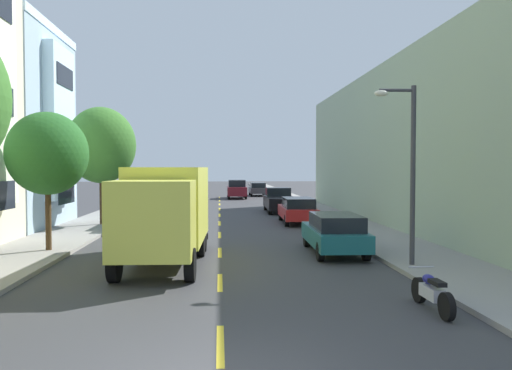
{
  "coord_description": "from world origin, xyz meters",
  "views": [
    {
      "loc": [
        -0.01,
        -7.1,
        3.23
      ],
      "look_at": [
        2.04,
        21.04,
        2.25
      ],
      "focal_mm": 35.43,
      "sensor_mm": 36.0,
      "label": 1
    }
  ],
  "objects_px": {
    "parked_pickup_orange": "(173,194)",
    "street_lamp": "(408,159)",
    "parked_wagon_sky": "(136,214)",
    "parked_sedan_navy": "(178,191)",
    "moving_burgundy_sedan": "(237,189)",
    "street_tree_second": "(47,154)",
    "street_tree_third": "(101,145)",
    "parked_wagon_teal": "(335,232)",
    "delivery_box_truck": "(167,208)",
    "parked_pickup_black": "(279,201)",
    "parked_wagon_red": "(298,210)",
    "parked_motorcycle": "(432,293)",
    "parked_wagon_charcoal": "(258,189)",
    "parked_hatchback_forest": "(160,200)"
  },
  "relations": [
    {
      "from": "parked_pickup_black",
      "to": "parked_wagon_sky",
      "type": "bearing_deg",
      "value": -132.89
    },
    {
      "from": "parked_sedan_navy",
      "to": "parked_wagon_charcoal",
      "type": "bearing_deg",
      "value": 25.24
    },
    {
      "from": "delivery_box_truck",
      "to": "parked_sedan_navy",
      "type": "height_order",
      "value": "delivery_box_truck"
    },
    {
      "from": "delivery_box_truck",
      "to": "parked_sedan_navy",
      "type": "distance_m",
      "value": 36.13
    },
    {
      "from": "parked_pickup_black",
      "to": "parked_wagon_teal",
      "type": "relative_size",
      "value": 1.12
    },
    {
      "from": "parked_pickup_black",
      "to": "parked_sedan_navy",
      "type": "bearing_deg",
      "value": 117.1
    },
    {
      "from": "street_tree_second",
      "to": "parked_wagon_red",
      "type": "relative_size",
      "value": 1.09
    },
    {
      "from": "street_tree_second",
      "to": "parked_wagon_charcoal",
      "type": "relative_size",
      "value": 1.1
    },
    {
      "from": "street_tree_second",
      "to": "parked_hatchback_forest",
      "type": "relative_size",
      "value": 1.28
    },
    {
      "from": "street_tree_third",
      "to": "parked_pickup_black",
      "type": "relative_size",
      "value": 1.2
    },
    {
      "from": "street_tree_third",
      "to": "parked_wagon_charcoal",
      "type": "relative_size",
      "value": 1.35
    },
    {
      "from": "delivery_box_truck",
      "to": "parked_pickup_orange",
      "type": "bearing_deg",
      "value": 94.76
    },
    {
      "from": "parked_pickup_orange",
      "to": "parked_motorcycle",
      "type": "bearing_deg",
      "value": -75.9
    },
    {
      "from": "parked_pickup_orange",
      "to": "street_lamp",
      "type": "bearing_deg",
      "value": -71.95
    },
    {
      "from": "parked_wagon_teal",
      "to": "parked_pickup_orange",
      "type": "distance_m",
      "value": 29.5
    },
    {
      "from": "parked_pickup_orange",
      "to": "parked_sedan_navy",
      "type": "relative_size",
      "value": 1.17
    },
    {
      "from": "street_tree_second",
      "to": "street_lamp",
      "type": "xyz_separation_m",
      "value": [
        12.32,
        -3.78,
        -0.26
      ]
    },
    {
      "from": "delivery_box_truck",
      "to": "street_tree_second",
      "type": "bearing_deg",
      "value": 155.11
    },
    {
      "from": "parked_wagon_charcoal",
      "to": "parked_motorcycle",
      "type": "relative_size",
      "value": 2.29
    },
    {
      "from": "parked_wagon_sky",
      "to": "parked_motorcycle",
      "type": "bearing_deg",
      "value": -60.09
    },
    {
      "from": "street_tree_second",
      "to": "parked_sedan_navy",
      "type": "xyz_separation_m",
      "value": [
        2.04,
        33.89,
        -2.99
      ]
    },
    {
      "from": "parked_motorcycle",
      "to": "parked_sedan_navy",
      "type": "bearing_deg",
      "value": 102.15
    },
    {
      "from": "moving_burgundy_sedan",
      "to": "delivery_box_truck",
      "type": "bearing_deg",
      "value": -95.79
    },
    {
      "from": "parked_sedan_navy",
      "to": "parked_pickup_orange",
      "type": "bearing_deg",
      "value": -89.1
    },
    {
      "from": "street_tree_second",
      "to": "street_lamp",
      "type": "bearing_deg",
      "value": -17.05
    },
    {
      "from": "parked_wagon_sky",
      "to": "parked_wagon_red",
      "type": "xyz_separation_m",
      "value": [
        8.89,
        1.88,
        0.0
      ]
    },
    {
      "from": "street_tree_second",
      "to": "delivery_box_truck",
      "type": "bearing_deg",
      "value": -24.89
    },
    {
      "from": "parked_wagon_charcoal",
      "to": "parked_pickup_black",
      "type": "bearing_deg",
      "value": -90.03
    },
    {
      "from": "delivery_box_truck",
      "to": "parked_wagon_red",
      "type": "height_order",
      "value": "delivery_box_truck"
    },
    {
      "from": "parked_wagon_sky",
      "to": "parked_sedan_navy",
      "type": "xyz_separation_m",
      "value": [
        0.05,
        26.38,
        -0.05
      ]
    },
    {
      "from": "parked_wagon_teal",
      "to": "parked_wagon_sky",
      "type": "bearing_deg",
      "value": 136.36
    },
    {
      "from": "parked_pickup_black",
      "to": "parked_wagon_sky",
      "type": "distance_m",
      "value": 12.84
    },
    {
      "from": "parked_wagon_sky",
      "to": "moving_burgundy_sedan",
      "type": "bearing_deg",
      "value": 76.47
    },
    {
      "from": "street_lamp",
      "to": "parked_sedan_navy",
      "type": "relative_size",
      "value": 1.24
    },
    {
      "from": "street_lamp",
      "to": "moving_burgundy_sedan",
      "type": "bearing_deg",
      "value": 96.34
    },
    {
      "from": "parked_wagon_teal",
      "to": "parked_wagon_red",
      "type": "xyz_separation_m",
      "value": [
        0.19,
        10.18,
        0.0
      ]
    },
    {
      "from": "street_tree_second",
      "to": "street_tree_third",
      "type": "xyz_separation_m",
      "value": [
        0.0,
        8.58,
        0.69
      ]
    },
    {
      "from": "delivery_box_truck",
      "to": "street_tree_third",
      "type": "bearing_deg",
      "value": 113.25
    },
    {
      "from": "parked_sedan_navy",
      "to": "street_lamp",
      "type": "bearing_deg",
      "value": -74.74
    },
    {
      "from": "street_tree_second",
      "to": "parked_pickup_black",
      "type": "relative_size",
      "value": 0.97
    },
    {
      "from": "parked_hatchback_forest",
      "to": "parked_wagon_sky",
      "type": "height_order",
      "value": "same"
    },
    {
      "from": "street_tree_third",
      "to": "parked_wagon_teal",
      "type": "xyz_separation_m",
      "value": [
        10.7,
        -9.37,
        -3.63
      ]
    },
    {
      "from": "parked_wagon_teal",
      "to": "street_lamp",
      "type": "bearing_deg",
      "value": -61.46
    },
    {
      "from": "parked_wagon_charcoal",
      "to": "parked_wagon_red",
      "type": "relative_size",
      "value": 0.99
    },
    {
      "from": "parked_pickup_black",
      "to": "parked_hatchback_forest",
      "type": "distance_m",
      "value": 9.11
    },
    {
      "from": "parked_wagon_teal",
      "to": "parked_motorcycle",
      "type": "xyz_separation_m",
      "value": [
        0.45,
        -7.61,
        -0.39
      ]
    },
    {
      "from": "street_lamp",
      "to": "parked_wagon_teal",
      "type": "xyz_separation_m",
      "value": [
        -1.63,
        2.99,
        -2.68
      ]
    },
    {
      "from": "parked_wagon_sky",
      "to": "parked_pickup_orange",
      "type": "xyz_separation_m",
      "value": [
        0.15,
        19.93,
        0.02
      ]
    },
    {
      "from": "parked_sedan_navy",
      "to": "moving_burgundy_sedan",
      "type": "xyz_separation_m",
      "value": [
        6.16,
        -0.59,
        0.24
      ]
    },
    {
      "from": "delivery_box_truck",
      "to": "parked_pickup_black",
      "type": "height_order",
      "value": "delivery_box_truck"
    }
  ]
}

